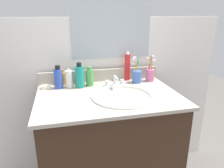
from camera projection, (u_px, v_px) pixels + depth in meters
vanity_cabinet at (109, 151)px, 1.51m from camera, size 0.87×0.57×0.81m
countertop at (108, 96)px, 1.38m from camera, size 0.90×0.62×0.02m
backsplash at (100, 75)px, 1.64m from camera, size 0.90×0.02×0.09m
back_wall at (99, 99)px, 1.77m from camera, size 2.00×0.04×1.30m
mirror_panel at (111, 20)px, 1.57m from camera, size 0.60×0.01×0.56m
sink_basin at (122, 101)px, 1.35m from camera, size 0.39×0.39×0.11m
faucet at (115, 83)px, 1.51m from camera, size 0.16×0.10×0.08m
bottle_gel_clear at (79, 76)px, 1.57m from camera, size 0.04×0.04×0.13m
bottle_shampoo_blue at (58, 78)px, 1.47m from camera, size 0.06×0.06×0.16m
bottle_mouthwash_teal at (80, 76)px, 1.49m from camera, size 0.06×0.06×0.17m
bottle_spray_red at (127, 66)px, 1.64m from camera, size 0.04×0.04×0.23m
bottle_toner_green at (90, 77)px, 1.53m from camera, size 0.05×0.05×0.14m
bottle_oil_amber at (63, 78)px, 1.55m from camera, size 0.05×0.05×0.11m
bottle_lotion_white at (69, 79)px, 1.49m from camera, size 0.05×0.05×0.14m
cup_pink at (150, 74)px, 1.64m from camera, size 0.07×0.06×0.20m
cup_blue_plastic at (137, 76)px, 1.60m from camera, size 0.08×0.08×0.20m
soap_bar at (46, 87)px, 1.48m from camera, size 0.06×0.04×0.02m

